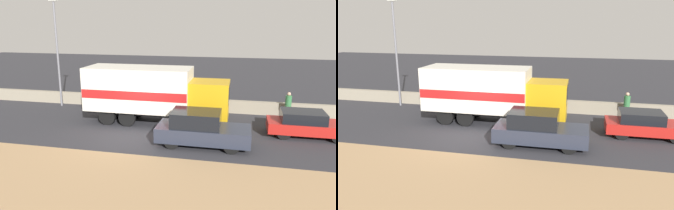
# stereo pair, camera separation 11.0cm
# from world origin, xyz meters

# --- Properties ---
(ground_plane) EXTENTS (80.00, 80.00, 0.00)m
(ground_plane) POSITION_xyz_m (0.00, 0.00, 0.00)
(ground_plane) COLOR #2D2D33
(dirt_shoulder_foreground) EXTENTS (60.00, 5.34, 0.04)m
(dirt_shoulder_foreground) POSITION_xyz_m (0.00, -5.01, 0.02)
(dirt_shoulder_foreground) COLOR tan
(dirt_shoulder_foreground) RESTS_ON ground_plane
(stone_wall_backdrop) EXTENTS (60.00, 0.35, 0.85)m
(stone_wall_backdrop) POSITION_xyz_m (0.00, 5.91, 0.42)
(stone_wall_backdrop) COLOR gray
(stone_wall_backdrop) RESTS_ON ground_plane
(street_lamp) EXTENTS (0.56, 0.28, 7.46)m
(street_lamp) POSITION_xyz_m (-7.23, 5.17, 4.29)
(street_lamp) COLOR slate
(street_lamp) RESTS_ON ground_plane
(box_truck) EXTENTS (8.38, 2.48, 3.35)m
(box_truck) POSITION_xyz_m (0.22, 2.57, 1.89)
(box_truck) COLOR gold
(box_truck) RESTS_ON ground_plane
(car_hatchback) EXTENTS (4.54, 1.90, 1.72)m
(car_hatchback) POSITION_xyz_m (3.55, -0.39, 0.84)
(car_hatchback) COLOR #282D3D
(car_hatchback) RESTS_ON ground_plane
(car_sedan_second) EXTENTS (4.23, 1.76, 1.37)m
(car_sedan_second) POSITION_xyz_m (8.87, 2.06, 0.70)
(car_sedan_second) COLOR #B21E19
(car_sedan_second) RESTS_ON ground_plane
(pedestrian) EXTENTS (0.37, 0.37, 1.71)m
(pedestrian) POSITION_xyz_m (8.31, 5.21, 0.88)
(pedestrian) COLOR #1E1E2D
(pedestrian) RESTS_ON ground_plane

